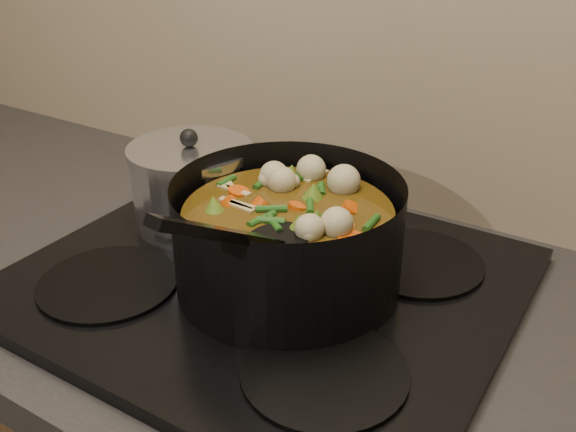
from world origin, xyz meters
The scene contains 3 objects.
stovetop centered at (0.00, 1.93, 0.92)m, with size 0.62×0.54×0.03m.
stockpot centered at (0.04, 1.93, 1.00)m, with size 0.36×0.43×0.21m.
saucepan centered at (-0.18, 2.00, 0.99)m, with size 0.18×0.18×0.15m.
Camera 1 is at (0.41, 1.33, 1.39)m, focal length 40.00 mm.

